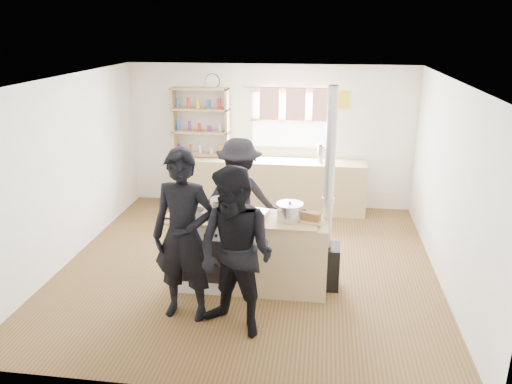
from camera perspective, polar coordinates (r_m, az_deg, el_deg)
ground at (r=6.92m, az=-0.85°, el=-8.39°), size 5.00×5.00×0.01m
back_counter at (r=8.78m, az=1.32°, el=0.85°), size 3.40×0.55×0.90m
shelving_unit at (r=8.85m, az=-6.36°, el=7.97°), size 1.00×0.28×1.20m
thermos at (r=8.57m, az=7.37°, el=4.38°), size 0.10×0.10×0.29m
cooking_island at (r=6.20m, az=-0.31°, el=-6.90°), size 1.97×0.64×0.93m
skillet_greens at (r=5.98m, az=-7.49°, el=-2.91°), size 0.38×0.38×0.05m
roast_tray at (r=6.04m, az=-0.24°, el=-2.43°), size 0.37×0.33×0.07m
stockpot_stove at (r=6.18m, az=-4.14°, el=-1.50°), size 0.24×0.24×0.20m
stockpot_counter at (r=5.91m, az=3.89°, el=-2.26°), size 0.31×0.31×0.23m
bread_board at (r=5.91m, az=6.32°, el=-2.93°), size 0.33×0.28×0.12m
flue_heater at (r=6.20m, az=8.04°, el=-5.32°), size 0.35×0.35×2.50m
person_near_left at (r=5.46m, az=-8.23°, el=-5.01°), size 0.74×0.52×1.94m
person_near_right at (r=5.15m, az=-2.32°, el=-7.04°), size 1.10×1.00×1.82m
person_far at (r=6.93m, az=-1.88°, el=-0.69°), size 1.10×0.65×1.69m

